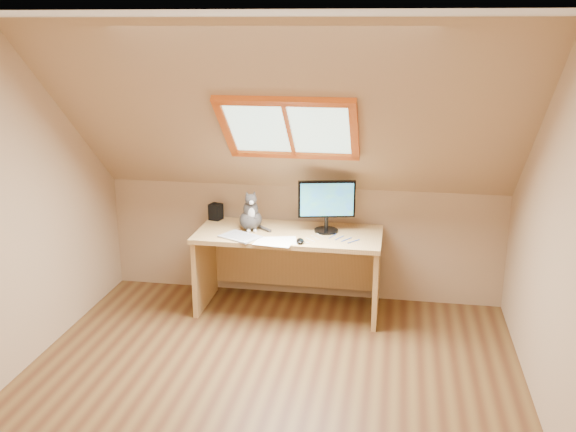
# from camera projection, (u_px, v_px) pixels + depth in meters

# --- Properties ---
(ground) EXTENTS (3.50, 3.50, 0.00)m
(ground) POSITION_uv_depth(u_px,v_px,m) (262.00, 398.00, 4.21)
(ground) COLOR brown
(ground) RESTS_ON ground
(room_shell) EXTENTS (3.52, 3.52, 2.41)m
(room_shell) POSITION_uv_depth(u_px,v_px,m) (256.00, 191.00, 3.72)
(room_shell) COLOR tan
(room_shell) RESTS_ON ground
(desk) EXTENTS (1.54, 0.67, 0.70)m
(desk) POSITION_uv_depth(u_px,v_px,m) (290.00, 254.00, 5.45)
(desk) COLOR tan
(desk) RESTS_ON ground
(monitor) EXTENTS (0.47, 0.20, 0.44)m
(monitor) POSITION_uv_depth(u_px,v_px,m) (327.00, 203.00, 5.27)
(monitor) COLOR black
(monitor) RESTS_ON desk
(cat) EXTENTS (0.25, 0.27, 0.35)m
(cat) POSITION_uv_depth(u_px,v_px,m) (251.00, 215.00, 5.37)
(cat) COLOR #3C3735
(cat) RESTS_ON desk
(desk_speaker) EXTENTS (0.12, 0.12, 0.14)m
(desk_speaker) POSITION_uv_depth(u_px,v_px,m) (216.00, 212.00, 5.66)
(desk_speaker) COLOR black
(desk_speaker) RESTS_ON desk
(graphics_tablet) EXTENTS (0.37, 0.33, 0.01)m
(graphics_tablet) POSITION_uv_depth(u_px,v_px,m) (240.00, 237.00, 5.20)
(graphics_tablet) COLOR #B2B2B7
(graphics_tablet) RESTS_ON desk
(mouse) EXTENTS (0.08, 0.12, 0.03)m
(mouse) POSITION_uv_depth(u_px,v_px,m) (300.00, 241.00, 5.06)
(mouse) COLOR black
(mouse) RESTS_ON desk
(papers) EXTENTS (0.33, 0.27, 0.00)m
(papers) POSITION_uv_depth(u_px,v_px,m) (275.00, 242.00, 5.09)
(papers) COLOR white
(papers) RESTS_ON desk
(cables) EXTENTS (0.51, 0.26, 0.01)m
(cables) POSITION_uv_depth(u_px,v_px,m) (331.00, 239.00, 5.15)
(cables) COLOR silver
(cables) RESTS_ON desk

